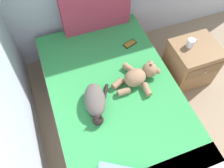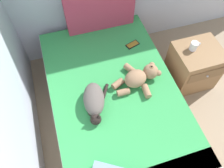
% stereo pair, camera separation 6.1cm
% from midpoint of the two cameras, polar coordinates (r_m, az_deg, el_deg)
% --- Properties ---
extents(ground_plane, '(9.07, 9.07, 0.00)m').
position_cam_midpoint_polar(ground_plane, '(2.69, 26.40, -15.17)').
color(ground_plane, gray).
extents(bed, '(1.25, 2.10, 0.49)m').
position_cam_midpoint_polar(bed, '(2.35, 1.66, -5.81)').
color(bed, olive).
rests_on(bed, ground_plane).
extents(patterned_cushion, '(0.77, 0.14, 0.49)m').
position_cam_midpoint_polar(patterned_cushion, '(2.58, -2.44, 18.66)').
color(patterned_cushion, '#A5334C').
rests_on(patterned_cushion, bed).
extents(cat, '(0.30, 0.42, 0.15)m').
position_cam_midpoint_polar(cat, '(2.02, -3.70, -4.35)').
color(cat, '#59514C').
rests_on(cat, bed).
extents(teddy_bear, '(0.50, 0.43, 0.16)m').
position_cam_midpoint_polar(teddy_bear, '(2.18, 7.87, 1.79)').
color(teddy_bear, '#937051').
rests_on(teddy_bear, bed).
extents(cell_phone, '(0.16, 0.11, 0.01)m').
position_cam_midpoint_polar(cell_phone, '(2.53, 5.94, 9.94)').
color(cell_phone, black).
rests_on(cell_phone, bed).
extents(nightstand, '(0.50, 0.47, 0.53)m').
position_cam_midpoint_polar(nightstand, '(2.79, 20.58, 4.27)').
color(nightstand, olive).
rests_on(nightstand, ground_plane).
extents(mug, '(0.12, 0.08, 0.09)m').
position_cam_midpoint_polar(mug, '(2.55, 20.80, 9.03)').
color(mug, silver).
rests_on(mug, nightstand).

